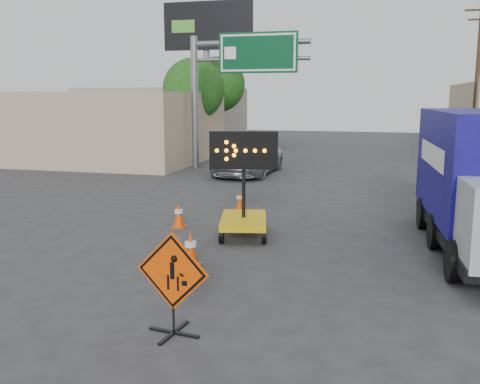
% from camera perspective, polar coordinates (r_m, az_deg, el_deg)
% --- Properties ---
extents(ground, '(100.00, 100.00, 0.00)m').
position_cam_1_polar(ground, '(9.98, -4.36, -12.15)').
color(ground, '#2D2D30').
rests_on(ground, ground).
extents(storefront_left_near, '(14.00, 10.00, 4.00)m').
position_cam_1_polar(storefront_left_near, '(33.45, -15.88, 6.77)').
color(storefront_left_near, tan).
rests_on(storefront_left_near, ground).
extents(storefront_left_far, '(12.00, 10.00, 4.40)m').
position_cam_1_polar(storefront_left_far, '(46.40, -8.05, 8.17)').
color(storefront_left_far, '#A39788').
rests_on(storefront_left_far, ground).
extents(highway_gantry, '(6.18, 0.38, 6.90)m').
position_cam_1_polar(highway_gantry, '(27.73, -0.80, 12.87)').
color(highway_gantry, slate).
rests_on(highway_gantry, ground).
extents(billboard, '(6.10, 0.54, 9.85)m').
position_cam_1_polar(billboard, '(36.59, -3.44, 15.80)').
color(billboard, slate).
rests_on(billboard, ground).
extents(utility_pole_far, '(1.80, 0.26, 9.00)m').
position_cam_1_polar(utility_pole_far, '(33.07, 23.97, 10.91)').
color(utility_pole_far, '#472E1E').
rests_on(utility_pole_far, ground).
extents(tree_left_near, '(3.71, 3.71, 6.03)m').
position_cam_1_polar(tree_left_near, '(32.64, -4.97, 10.85)').
color(tree_left_near, '#472E1E').
rests_on(tree_left_near, ground).
extents(tree_left_far, '(4.10, 4.10, 6.66)m').
position_cam_1_polar(tree_left_far, '(40.55, -2.41, 11.36)').
color(tree_left_far, '#472E1E').
rests_on(tree_left_far, ground).
extents(construction_sign, '(1.27, 0.91, 1.70)m').
position_cam_1_polar(construction_sign, '(8.67, -7.19, -9.40)').
color(construction_sign, black).
rests_on(construction_sign, ground).
extents(arrow_board, '(1.79, 2.23, 2.87)m').
position_cam_1_polar(arrow_board, '(14.51, 0.39, -2.31)').
color(arrow_board, gold).
rests_on(arrow_board, ground).
extents(pickup_truck, '(2.73, 5.53, 1.51)m').
position_cam_1_polar(pickup_truck, '(26.11, 0.79, 3.55)').
color(pickup_truck, '#B8BBC0').
rests_on(pickup_truck, ground).
extents(cone_a, '(0.46, 0.46, 0.81)m').
position_cam_1_polar(cone_a, '(12.12, -5.29, -6.06)').
color(cone_a, '#E24504').
rests_on(cone_a, ground).
extents(cone_b, '(0.39, 0.39, 0.75)m').
position_cam_1_polar(cone_b, '(15.69, -6.55, -2.43)').
color(cone_b, '#E24504').
rests_on(cone_b, ground).
extents(cone_c, '(0.39, 0.39, 0.74)m').
position_cam_1_polar(cone_c, '(17.76, -0.00, -0.89)').
color(cone_c, '#E24504').
rests_on(cone_c, ground).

